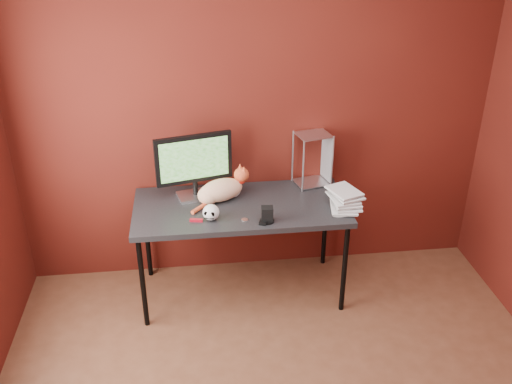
{
  "coord_description": "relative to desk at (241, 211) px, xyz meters",
  "views": [
    {
      "loc": [
        -0.47,
        -2.14,
        2.68
      ],
      "look_at": [
        -0.07,
        1.15,
        0.96
      ],
      "focal_mm": 40.0,
      "sensor_mm": 36.0,
      "label": 1
    }
  ],
  "objects": [
    {
      "name": "room",
      "position": [
        0.15,
        -1.37,
        0.75
      ],
      "size": [
        3.52,
        3.52,
        2.61
      ],
      "color": "#58301E",
      "rests_on": "ground"
    },
    {
      "name": "desk",
      "position": [
        0.0,
        0.0,
        0.0
      ],
      "size": [
        1.5,
        0.7,
        0.75
      ],
      "color": "black",
      "rests_on": "ground"
    },
    {
      "name": "monitor",
      "position": [
        -0.31,
        0.17,
        0.32
      ],
      "size": [
        0.54,
        0.23,
        0.48
      ],
      "rotation": [
        0.0,
        0.0,
        0.23
      ],
      "color": "silver",
      "rests_on": "desk"
    },
    {
      "name": "cat",
      "position": [
        -0.13,
        0.09,
        0.13
      ],
      "size": [
        0.43,
        0.35,
        0.23
      ],
      "rotation": [
        0.0,
        0.0,
        0.42
      ],
      "color": "orange",
      "rests_on": "desk"
    },
    {
      "name": "skull_mug",
      "position": [
        -0.22,
        -0.18,
        0.11
      ],
      "size": [
        0.11,
        0.12,
        0.11
      ],
      "rotation": [
        0.0,
        0.0,
        -0.3
      ],
      "color": "white",
      "rests_on": "desk"
    },
    {
      "name": "speaker",
      "position": [
        0.15,
        -0.25,
        0.1
      ],
      "size": [
        0.09,
        0.09,
        0.11
      ],
      "rotation": [
        0.0,
        0.0,
        -0.09
      ],
      "color": "black",
      "rests_on": "desk"
    },
    {
      "name": "book_stack",
      "position": [
        0.63,
        -0.12,
        0.76
      ],
      "size": [
        0.25,
        0.28,
        1.43
      ],
      "rotation": [
        0.0,
        0.0,
        0.04
      ],
      "color": "beige",
      "rests_on": "desk"
    },
    {
      "name": "wire_rack",
      "position": [
        0.56,
        0.27,
        0.25
      ],
      "size": [
        0.27,
        0.24,
        0.41
      ],
      "rotation": [
        0.0,
        0.0,
        0.23
      ],
      "color": "silver",
      "rests_on": "desk"
    },
    {
      "name": "pocket_knife",
      "position": [
        -0.32,
        -0.19,
        0.06
      ],
      "size": [
        0.09,
        0.04,
        0.02
      ],
      "primitive_type": "cube",
      "rotation": [
        0.0,
        0.0,
        -0.21
      ],
      "color": "maroon",
      "rests_on": "desk"
    },
    {
      "name": "black_gadget",
      "position": [
        0.12,
        -0.29,
        0.06
      ],
      "size": [
        0.05,
        0.04,
        0.02
      ],
      "primitive_type": "cube",
      "rotation": [
        0.0,
        0.0,
        -0.36
      ],
      "color": "black",
      "rests_on": "desk"
    },
    {
      "name": "washer",
      "position": [
        0.01,
        -0.21,
        0.05
      ],
      "size": [
        0.05,
        0.05,
        0.0
      ],
      "primitive_type": "cylinder",
      "color": "silver",
      "rests_on": "desk"
    }
  ]
}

